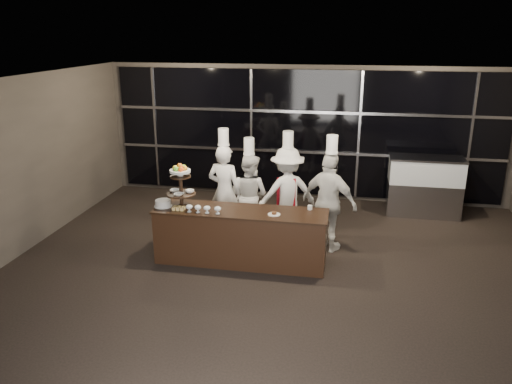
% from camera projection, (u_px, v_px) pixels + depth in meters
% --- Properties ---
extents(room, '(10.00, 10.00, 10.00)m').
position_uv_depth(room, '(268.00, 208.00, 6.52)').
color(room, black).
rests_on(room, ground).
extents(window_wall, '(8.60, 0.10, 2.80)m').
position_uv_depth(window_wall, '(304.00, 134.00, 11.13)').
color(window_wall, black).
rests_on(window_wall, ground).
extents(buffet_counter, '(2.84, 0.74, 0.92)m').
position_uv_depth(buffet_counter, '(241.00, 236.00, 8.25)').
color(buffet_counter, black).
rests_on(buffet_counter, ground).
extents(display_stand, '(0.48, 0.48, 0.74)m').
position_uv_depth(display_stand, '(181.00, 182.00, 8.16)').
color(display_stand, black).
rests_on(display_stand, buffet_counter).
extents(compotes, '(0.58, 0.11, 0.12)m').
position_uv_depth(compotes, '(203.00, 208.00, 7.98)').
color(compotes, silver).
rests_on(compotes, buffet_counter).
extents(layer_cake, '(0.30, 0.30, 0.11)m').
position_uv_depth(layer_cake, '(163.00, 203.00, 8.28)').
color(layer_cake, white).
rests_on(layer_cake, buffet_counter).
extents(pastry_squares, '(0.20, 0.13, 0.05)m').
position_uv_depth(pastry_squares, '(179.00, 208.00, 8.12)').
color(pastry_squares, '#E6C170').
rests_on(pastry_squares, buffet_counter).
extents(small_plate, '(0.20, 0.20, 0.05)m').
position_uv_depth(small_plate, '(274.00, 214.00, 7.91)').
color(small_plate, white).
rests_on(small_plate, buffet_counter).
extents(chef_cup, '(0.08, 0.08, 0.07)m').
position_uv_depth(chef_cup, '(310.00, 207.00, 8.14)').
color(chef_cup, white).
rests_on(chef_cup, buffet_counter).
extents(display_case, '(1.49, 0.65, 1.24)m').
position_uv_depth(display_case, '(425.00, 183.00, 10.33)').
color(display_case, '#A5A5AA').
rests_on(display_case, ground).
extents(chef_a, '(0.71, 0.53, 2.05)m').
position_uv_depth(chef_a, '(225.00, 190.00, 9.17)').
color(chef_a, white).
rests_on(chef_a, ground).
extents(chef_b, '(0.93, 0.83, 1.87)m').
position_uv_depth(chef_b, '(249.00, 194.00, 9.26)').
color(chef_b, silver).
rests_on(chef_b, ground).
extents(chef_c, '(1.27, 1.03, 2.01)m').
position_uv_depth(chef_c, '(287.00, 192.00, 9.18)').
color(chef_c, white).
rests_on(chef_c, ground).
extents(chef_d, '(1.12, 0.84, 2.06)m').
position_uv_depth(chef_d, '(329.00, 202.00, 8.58)').
color(chef_d, silver).
rests_on(chef_d, ground).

